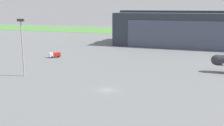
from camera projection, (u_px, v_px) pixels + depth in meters
name	position (u px, v px, depth m)	size (l,w,h in m)	color
ground_plane	(106.00, 90.00, 71.19)	(440.00, 440.00, 0.00)	slate
grass_field_strip	(178.00, 33.00, 227.97)	(440.00, 56.00, 0.08)	#4A883B
maintenance_hangar	(185.00, 29.00, 152.75)	(75.42, 35.08, 19.33)	#2D333D
stair_truck	(55.00, 55.00, 116.46)	(4.44, 4.80, 2.17)	silver
apron_light_mast	(22.00, 43.00, 83.33)	(2.40, 0.50, 17.89)	#99999E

